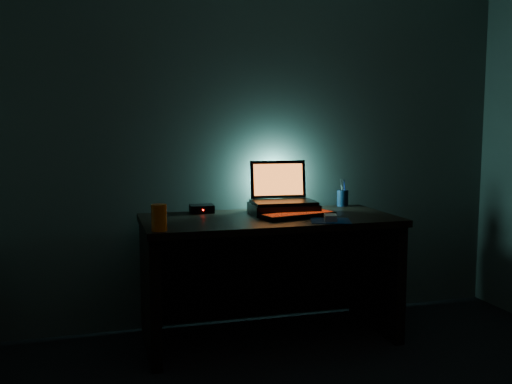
% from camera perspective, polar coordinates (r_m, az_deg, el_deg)
% --- Properties ---
extents(room, '(3.50, 4.00, 2.50)m').
position_cam_1_polar(room, '(1.86, 16.33, 5.17)').
color(room, black).
rests_on(room, ground).
extents(desk, '(1.50, 0.70, 0.75)m').
position_cam_1_polar(desk, '(3.49, 1.09, -6.55)').
color(desk, black).
rests_on(desk, ground).
extents(riser, '(0.42, 0.32, 0.06)m').
position_cam_1_polar(riser, '(3.53, 2.74, -1.64)').
color(riser, black).
rests_on(riser, desk).
extents(laptop, '(0.40, 0.30, 0.26)m').
position_cam_1_polar(laptop, '(3.57, 2.54, -0.09)').
color(laptop, black).
rests_on(laptop, riser).
extents(keyboard, '(0.47, 0.25, 0.03)m').
position_cam_1_polar(keyboard, '(3.38, 4.26, -2.32)').
color(keyboard, black).
rests_on(keyboard, desk).
extents(mousepad, '(0.27, 0.26, 0.00)m').
position_cam_1_polar(mousepad, '(3.27, 7.45, -2.87)').
color(mousepad, navy).
rests_on(mousepad, desk).
extents(mouse, '(0.10, 0.13, 0.03)m').
position_cam_1_polar(mouse, '(3.26, 7.46, -2.54)').
color(mouse, '#97979C').
rests_on(mouse, mousepad).
extents(pen_cup, '(0.10, 0.10, 0.11)m').
position_cam_1_polar(pen_cup, '(3.88, 8.66, -0.61)').
color(pen_cup, black).
rests_on(pen_cup, desk).
extents(juice_glass, '(0.09, 0.09, 0.14)m').
position_cam_1_polar(juice_glass, '(2.98, -9.67, -2.54)').
color(juice_glass, '#FF630D').
rests_on(juice_glass, desk).
extents(router, '(0.15, 0.12, 0.05)m').
position_cam_1_polar(router, '(3.57, -5.44, -1.67)').
color(router, black).
rests_on(router, desk).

